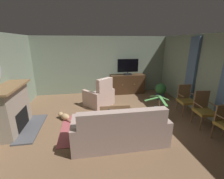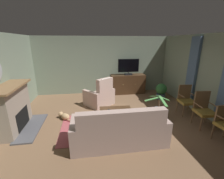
% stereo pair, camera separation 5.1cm
% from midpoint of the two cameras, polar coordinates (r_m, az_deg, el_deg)
% --- Properties ---
extents(ground_plane, '(6.69, 6.58, 0.04)m').
position_cam_midpoint_polar(ground_plane, '(4.83, 0.13, -12.24)').
color(ground_plane, brown).
extents(wall_back, '(6.69, 0.10, 2.62)m').
position_cam_midpoint_polar(wall_back, '(7.29, -3.94, 8.98)').
color(wall_back, gray).
rests_on(wall_back, ground_plane).
extents(wall_right_with_window, '(0.10, 6.58, 2.62)m').
position_cam_midpoint_polar(wall_right_with_window, '(5.72, 32.48, 4.03)').
color(wall_right_with_window, gray).
rests_on(wall_right_with_window, ground_plane).
extents(curtain_panel_far, '(0.10, 0.44, 2.20)m').
position_cam_midpoint_polar(curtain_panel_far, '(6.19, 27.42, 6.86)').
color(curtain_panel_far, slate).
extents(rug_central, '(2.69, 1.66, 0.01)m').
position_cam_midpoint_polar(rug_central, '(4.62, -1.73, -13.33)').
color(rug_central, '#9E474C').
rests_on(rug_central, ground_plane).
extents(fireplace, '(0.95, 1.55, 1.28)m').
position_cam_midpoint_polar(fireplace, '(4.97, -33.50, -6.32)').
color(fireplace, '#4C4C51').
rests_on(fireplace, ground_plane).
extents(tv_cabinet, '(1.60, 0.57, 0.90)m').
position_cam_midpoint_polar(tv_cabinet, '(7.34, 5.44, 1.93)').
color(tv_cabinet, black).
rests_on(tv_cabinet, ground_plane).
extents(television, '(0.97, 0.20, 0.73)m').
position_cam_midpoint_polar(television, '(7.11, 5.75, 8.53)').
color(television, black).
rests_on(television, tv_cabinet).
extents(coffee_table, '(0.99, 0.55, 0.41)m').
position_cam_midpoint_polar(coffee_table, '(4.71, 1.03, -7.88)').
color(coffee_table, '#422B19').
rests_on(coffee_table, ground_plane).
extents(tv_remote, '(0.14, 0.17, 0.02)m').
position_cam_midpoint_polar(tv_remote, '(4.58, -0.99, -7.78)').
color(tv_remote, black).
rests_on(tv_remote, coffee_table).
extents(sofa_floral, '(2.24, 0.85, 0.99)m').
position_cam_midpoint_polar(sofa_floral, '(3.75, 2.60, -15.41)').
color(sofa_floral, '#A3897F').
rests_on(sofa_floral, ground_plane).
extents(armchair_by_fireplace, '(1.26, 1.24, 1.12)m').
position_cam_midpoint_polar(armchair_by_fireplace, '(5.93, -4.82, -2.63)').
color(armchair_by_fireplace, '#BC9E8E').
rests_on(armchair_by_fireplace, ground_plane).
extents(side_chair_beside_plant, '(0.53, 0.54, 1.01)m').
position_cam_midpoint_polar(side_chair_beside_plant, '(5.15, 30.71, -6.10)').
color(side_chair_beside_plant, olive).
rests_on(side_chair_beside_plant, ground_plane).
extents(side_chair_mid_row, '(0.51, 0.49, 0.98)m').
position_cam_midpoint_polar(side_chair_mid_row, '(5.75, 25.55, -3.12)').
color(side_chair_mid_row, olive).
rests_on(side_chair_mid_row, ground_plane).
extents(potted_plant_on_hearth_side, '(0.80, 0.95, 0.76)m').
position_cam_midpoint_polar(potted_plant_on_hearth_side, '(5.19, 16.53, -7.97)').
color(potted_plant_on_hearth_side, '#3D4C5B').
rests_on(potted_plant_on_hearth_side, ground_plane).
extents(potted_plant_small_fern_corner, '(0.46, 0.46, 0.68)m').
position_cam_midpoint_polar(potted_plant_small_fern_corner, '(6.88, 17.44, -0.42)').
color(potted_plant_small_fern_corner, '#3D4C5B').
rests_on(potted_plant_small_fern_corner, ground_plane).
extents(cat, '(0.49, 0.52, 0.22)m').
position_cam_midpoint_polar(cat, '(5.15, -17.64, -9.53)').
color(cat, tan).
rests_on(cat, ground_plane).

